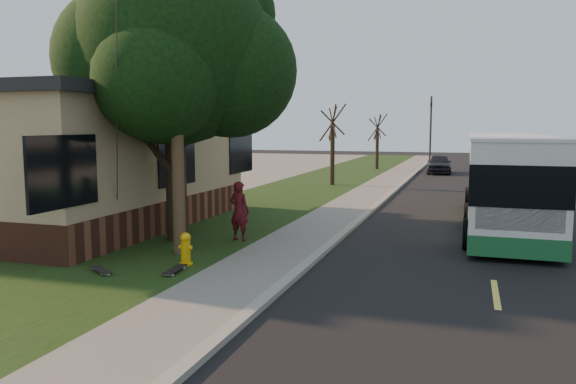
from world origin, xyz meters
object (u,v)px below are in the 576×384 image
(traffic_signal, at_px, (431,126))
(distant_car, at_px, (439,164))
(leafy_tree, at_px, (177,52))
(skateboarder, at_px, (239,211))
(utility_pole, at_px, (175,65))
(skateboard_main, at_px, (175,269))
(bare_tree_far, at_px, (377,142))
(transit_bus, at_px, (506,178))
(dumpster, at_px, (154,185))
(fire_hydrant, at_px, (186,249))
(skateboard_spare, at_px, (100,270))
(bare_tree_near, at_px, (332,146))

(traffic_signal, distance_m, distant_car, 6.46)
(leafy_tree, relative_size, skateboarder, 4.77)
(leafy_tree, bearing_deg, skateboarder, 8.32)
(utility_pole, distance_m, skateboard_main, 4.86)
(bare_tree_far, height_order, skateboarder, bare_tree_far)
(distant_car, bearing_deg, traffic_signal, 96.69)
(traffic_signal, height_order, transit_bus, traffic_signal)
(distant_car, bearing_deg, skateboarder, -101.98)
(utility_pole, distance_m, dumpster, 10.95)
(utility_pole, distance_m, leafy_tree, 1.94)
(bare_tree_far, xyz_separation_m, dumpster, (-6.13, -20.59, -1.27))
(fire_hydrant, height_order, leafy_tree, leafy_tree)
(skateboard_main, bearing_deg, skateboarder, 90.00)
(leafy_tree, xyz_separation_m, dumpster, (-4.96, 6.76, -4.43))
(skateboard_main, height_order, dumpster, dumpster)
(leafy_tree, xyz_separation_m, skateboard_spare, (0.15, -3.82, -5.04))
(leafy_tree, bearing_deg, bare_tree_far, 87.55)
(bare_tree_near, relative_size, transit_bus, 0.40)
(leafy_tree, relative_size, transit_bus, 0.73)
(bare_tree_far, bearing_deg, dumpster, -106.59)
(skateboarder, relative_size, skateboard_spare, 2.04)
(utility_pole, bearing_deg, traffic_signal, 83.42)
(leafy_tree, height_order, dumpster, leafy_tree)
(transit_bus, distance_m, skateboard_spare, 12.53)
(utility_pole, height_order, distant_car, utility_pole)
(utility_pole, xyz_separation_m, bare_tree_near, (-0.19, 17.01, -2.48))
(bare_tree_far, relative_size, distant_car, 1.04)
(bare_tree_near, relative_size, skateboard_spare, 5.38)
(bare_tree_near, distance_m, skateboard_spare, 19.29)
(utility_pole, height_order, skateboarder, utility_pole)
(bare_tree_near, xyz_separation_m, dumpster, (-5.63, -8.59, -1.41))
(traffic_signal, bearing_deg, transit_bus, -81.16)
(skateboarder, height_order, skateboard_spare, skateboarder)
(bare_tree_far, height_order, dumpster, bare_tree_far)
(skateboard_spare, bearing_deg, traffic_signal, 82.68)
(leafy_tree, xyz_separation_m, transit_bus, (8.74, 5.19, -3.62))
(leafy_tree, bearing_deg, transit_bus, 30.68)
(fire_hydrant, relative_size, skateboard_main, 0.84)
(bare_tree_near, bearing_deg, skateboarder, -86.21)
(transit_bus, bearing_deg, fire_hydrant, -132.46)
(bare_tree_far, distance_m, dumpster, 21.52)
(bare_tree_near, xyz_separation_m, traffic_signal, (4.00, 16.00, 1.01))
(transit_bus, bearing_deg, bare_tree_near, 128.44)
(utility_pole, bearing_deg, transit_bus, 40.98)
(transit_bus, height_order, skateboard_spare, transit_bus)
(bare_tree_far, bearing_deg, bare_tree_near, -92.39)
(transit_bus, relative_size, dumpster, 6.37)
(bare_tree_near, distance_m, skateboarder, 15.19)
(bare_tree_far, distance_m, distant_car, 5.06)
(skateboard_spare, xyz_separation_m, distant_car, (5.52, 29.30, 0.53))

